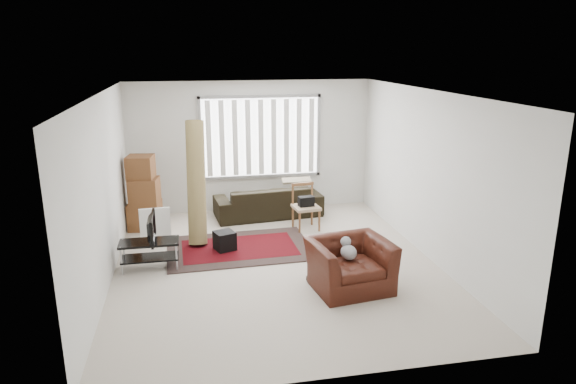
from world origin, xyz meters
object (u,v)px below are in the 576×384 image
sofa (268,197)px  side_chair (306,205)px  tv_stand (150,249)px  armchair (350,261)px  moving_boxes (144,195)px

sofa → side_chair: side_chair is taller
sofa → tv_stand: bearing=39.4°
sofa → side_chair: bearing=116.5°
tv_stand → side_chair: side_chair is taller
sofa → side_chair: 1.07m
side_chair → armchair: (0.05, -2.56, -0.07)m
moving_boxes → side_chair: size_ratio=1.63×
armchair → moving_boxes: bearing=125.8°
tv_stand → armchair: (2.84, -1.24, 0.08)m
side_chair → armchair: side_chair is taller
moving_boxes → sofa: moving_boxes is taller
moving_boxes → sofa: (2.41, 0.30, -0.24)m
moving_boxes → side_chair: (2.99, -0.60, -0.18)m
side_chair → armchair: 2.57m
sofa → armchair: bearing=94.4°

